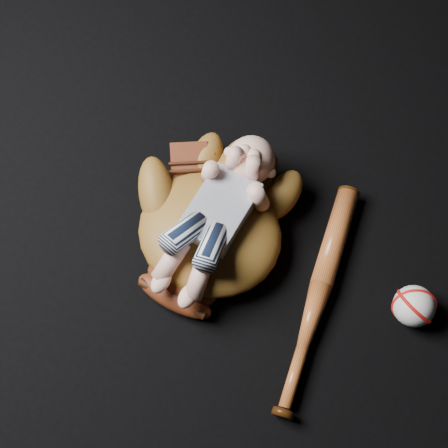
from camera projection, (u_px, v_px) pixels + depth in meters
The scene contains 4 objects.
baseball_glove at pixel (210, 230), 1.27m from camera, with size 0.37×0.42×0.13m, color brown, non-canonical shape.
newborn_baby at pixel (212, 219), 1.21m from camera, with size 0.17×0.37×0.15m, color #EDAE99, non-canonical shape.
baseball_bat at pixel (317, 297), 1.25m from camera, with size 0.05×0.50×0.05m, color #A44D1F, non-canonical shape.
baseball at pixel (414, 306), 1.23m from camera, with size 0.08×0.08×0.08m, color white.
Camera 1 is at (0.29, -0.42, 1.23)m, focal length 50.00 mm.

